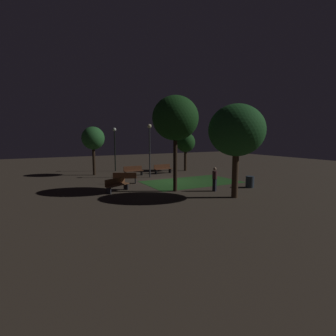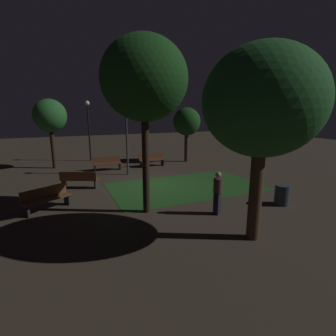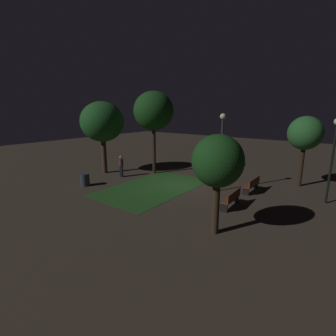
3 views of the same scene
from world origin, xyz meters
name	(u,v)px [view 1 (image 1 of 3)]	position (x,y,z in m)	size (l,w,h in m)	color
ground_plane	(170,181)	(0.00, 0.00, 0.00)	(60.00, 60.00, 0.00)	#3D3328
grass_lawn	(192,182)	(-1.40, 1.01, 0.01)	(7.49, 4.48, 0.01)	#23511E
bench_corner	(163,168)	(-1.53, -4.36, 0.48)	(1.82, 0.57, 0.88)	brown
bench_back_row	(133,170)	(1.54, -4.36, 0.48)	(1.80, 0.49, 0.88)	brown
bench_lawn_edge	(125,177)	(3.55, -0.82, 0.48)	(1.84, 1.18, 0.88)	brown
bench_front_right	(117,184)	(4.95, 1.65, 0.48)	(1.81, 1.28, 0.88)	brown
tree_tall_center	(93,139)	(4.67, -6.41, 3.43)	(2.09, 2.09, 4.54)	#2D2116
tree_near_wall	(175,119)	(1.47, 3.38, 4.79)	(3.01, 3.01, 6.27)	#2D2116
tree_lawn_side	(237,131)	(-0.79, 6.61, 3.98)	(3.28, 3.28, 5.53)	#423021
tree_back_left	(186,143)	(-4.55, -4.96, 2.96)	(2.01, 2.01, 4.04)	#38281C
lamp_post_path_center	(115,142)	(2.10, -8.19, 3.07)	(0.36, 0.36, 4.51)	black
lamp_post_plaza_east	(150,142)	(0.61, -2.67, 3.18)	(0.36, 0.36, 4.71)	#333338
trash_bin	(250,182)	(-3.86, 4.84, 0.41)	(0.59, 0.59, 0.82)	#2D3842
pedestrian	(215,179)	(-0.86, 4.62, 0.85)	(0.34, 0.32, 1.61)	black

